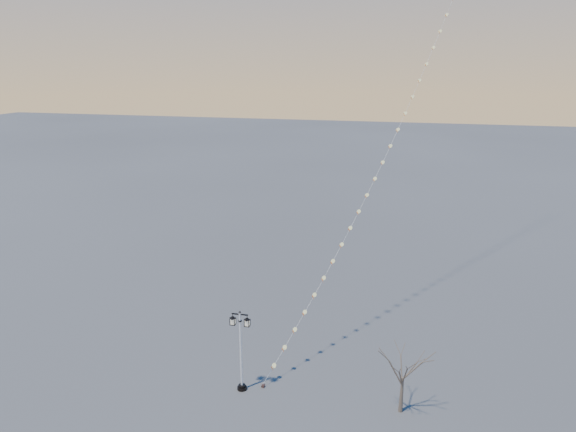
% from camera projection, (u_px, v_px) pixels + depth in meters
% --- Properties ---
extents(ground, '(300.00, 300.00, 0.00)m').
position_uv_depth(ground, '(282.00, 404.00, 27.94)').
color(ground, '#494949').
rests_on(ground, ground).
extents(street_lamp, '(1.26, 0.55, 4.98)m').
position_uv_depth(street_lamp, '(241.00, 347.00, 28.45)').
color(street_lamp, black).
rests_on(street_lamp, ground).
extents(bare_tree, '(2.31, 2.31, 3.83)m').
position_uv_depth(bare_tree, '(403.00, 368.00, 26.62)').
color(bare_tree, brown).
rests_on(bare_tree, ground).
extents(kite_train, '(15.22, 31.55, 39.16)m').
position_uv_depth(kite_train, '(419.00, 43.00, 36.50)').
color(kite_train, '#3A241E').
rests_on(kite_train, ground).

